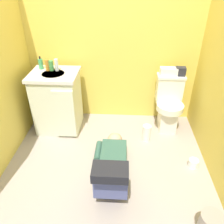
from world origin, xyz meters
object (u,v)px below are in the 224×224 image
at_px(toiletry_bag, 180,71).
at_px(paper_towel_roll, 146,133).
at_px(tissue_box, 169,71).
at_px(bottle_clear, 57,65).
at_px(bottle_green, 51,65).
at_px(vanity_cabinet, 58,101).
at_px(toilet_paper_roll, 193,163).
at_px(soap_dispenser, 41,64).
at_px(bottle_amber, 47,65).
at_px(faucet, 56,65).
at_px(person_plumber, 112,166).
at_px(toilet, 169,104).

bearing_deg(toiletry_bag, paper_towel_roll, -134.65).
bearing_deg(toiletry_bag, tissue_box, 180.00).
bearing_deg(bottle_clear, bottle_green, 175.56).
height_order(vanity_cabinet, toilet_paper_roll, vanity_cabinet).
bearing_deg(soap_dispenser, bottle_amber, -24.83).
bearing_deg(tissue_box, toiletry_bag, 0.00).
distance_m(vanity_cabinet, toiletry_bag, 1.65).
distance_m(vanity_cabinet, bottle_green, 0.48).
relative_size(bottle_green, paper_towel_roll, 0.58).
relative_size(faucet, person_plumber, 0.09).
bearing_deg(paper_towel_roll, person_plumber, -121.48).
relative_size(toiletry_bag, bottle_clear, 0.81).
relative_size(soap_dispenser, paper_towel_roll, 0.75).
height_order(vanity_cabinet, bottle_amber, bottle_amber).
distance_m(person_plumber, soap_dispenser, 1.58).
bearing_deg(paper_towel_roll, bottle_green, 165.89).
relative_size(bottle_clear, toilet_paper_roll, 1.39).
bearing_deg(bottle_green, toilet, 0.33).
relative_size(toiletry_bag, paper_towel_roll, 0.56).
bearing_deg(soap_dispenser, toilet_paper_roll, -23.16).
bearing_deg(bottle_clear, paper_towel_roll, -14.68).
xyz_separation_m(vanity_cabinet, toilet_paper_roll, (1.69, -0.68, -0.37)).
xyz_separation_m(person_plumber, bottle_amber, (-0.87, 0.97, 0.71)).
xyz_separation_m(vanity_cabinet, tissue_box, (1.44, 0.18, 0.38)).
distance_m(vanity_cabinet, paper_towel_roll, 1.25).
distance_m(person_plumber, paper_towel_roll, 0.79).
bearing_deg(faucet, soap_dispenser, -173.99).
height_order(person_plumber, soap_dispenser, soap_dispenser).
relative_size(soap_dispenser, bottle_green, 1.28).
bearing_deg(person_plumber, bottle_amber, 131.87).
distance_m(tissue_box, soap_dispenser, 1.64).
height_order(bottle_green, bottle_clear, bottle_clear).
xyz_separation_m(vanity_cabinet, faucet, (-0.00, 0.15, 0.45)).
bearing_deg(toilet, toiletry_bag, 40.77).
height_order(toiletry_bag, soap_dispenser, soap_dispenser).
bearing_deg(toilet, toilet_paper_roll, -75.47).
xyz_separation_m(soap_dispenser, toilet_paper_roll, (1.88, -0.81, -0.84)).
xyz_separation_m(person_plumber, toiletry_bag, (0.81, 1.08, 0.63)).
height_order(tissue_box, toiletry_bag, toiletry_bag).
height_order(toiletry_bag, bottle_clear, bottle_clear).
height_order(toilet, bottle_clear, bottle_clear).
height_order(faucet, tissue_box, faucet).
bearing_deg(vanity_cabinet, paper_towel_roll, -10.72).
height_order(soap_dispenser, paper_towel_roll, soap_dispenser).
distance_m(person_plumber, tissue_box, 1.41).
bearing_deg(vanity_cabinet, soap_dispenser, 146.90).
relative_size(faucet, bottle_clear, 0.66).
distance_m(soap_dispenser, bottle_clear, 0.22).
distance_m(vanity_cabinet, toilet_paper_roll, 1.86).
bearing_deg(toiletry_bag, person_plumber, -127.05).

